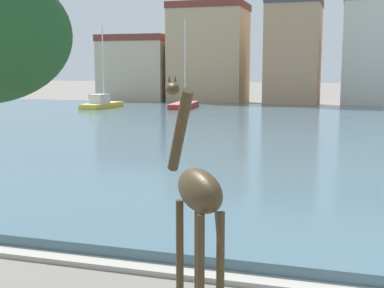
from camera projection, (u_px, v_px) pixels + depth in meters
name	position (u px, v px, depth m)	size (l,w,h in m)	color
harbor_water	(250.00, 131.00, 34.43)	(91.35, 47.13, 0.38)	#476675
quay_edge_coping	(62.00, 258.00, 11.89)	(91.35, 0.50, 0.12)	#ADA89E
giraffe_statue	(197.00, 193.00, 9.25)	(1.81, 2.12, 4.28)	#42331E
sailboat_yellow	(104.00, 105.00, 52.43)	(2.26, 6.67, 8.56)	gold
sailboat_red	(185.00, 106.00, 52.58)	(2.64, 7.23, 9.21)	red
townhouse_end_terrace	(138.00, 69.00, 65.63)	(8.75, 7.13, 8.37)	#C6B293
townhouse_tall_gabled	(209.00, 54.00, 62.70)	(9.05, 6.94, 12.00)	tan
townhouse_wide_warehouse	(294.00, 53.00, 58.26)	(5.96, 7.56, 11.97)	tan
townhouse_narrow_midrow	(379.00, 52.00, 57.57)	(8.00, 8.07, 12.18)	beige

